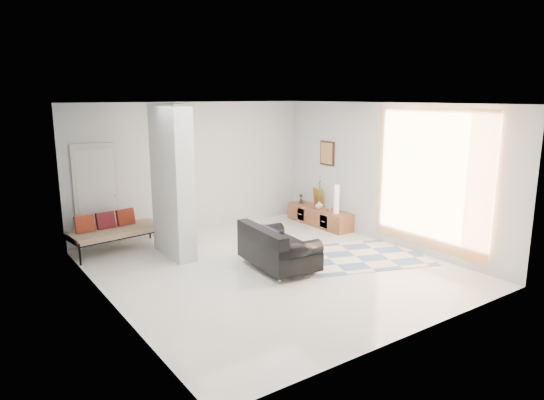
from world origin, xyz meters
TOP-DOWN VIEW (x-y plane):
  - floor at (0.00, 0.00)m, footprint 6.00×6.00m
  - ceiling at (0.00, 0.00)m, footprint 6.00×6.00m
  - wall_back at (0.00, 3.00)m, footprint 6.00×0.00m
  - wall_front at (0.00, -3.00)m, footprint 6.00×0.00m
  - wall_left at (-2.75, 0.00)m, footprint 0.00×6.00m
  - wall_right at (2.75, 0.00)m, footprint 0.00×6.00m
  - partition_column at (-1.10, 1.60)m, footprint 0.35×1.20m
  - hallway_door at (-2.10, 2.96)m, footprint 0.85×0.06m
  - curtain at (2.67, -1.15)m, footprint 0.00×2.55m
  - wall_art at (2.72, 1.70)m, footprint 0.04×0.45m
  - media_console at (2.52, 1.70)m, footprint 0.45×1.84m
  - loveseat at (0.02, -0.09)m, footprint 0.98×1.55m
  - daybed at (-1.93, 2.47)m, footprint 1.82×0.93m
  - area_rug at (1.60, -0.42)m, footprint 2.94×2.44m
  - cylinder_lamp at (2.50, 1.10)m, footprint 0.12×0.12m
  - bronze_figurine at (2.47, 2.32)m, footprint 0.13×0.13m
  - vase at (2.47, 1.65)m, footprint 0.19×0.19m

SIDE VIEW (x-z plane):
  - floor at x=0.00m, z-range 0.00..0.00m
  - area_rug at x=1.60m, z-range 0.00..0.01m
  - media_console at x=2.52m, z-range -0.20..0.60m
  - loveseat at x=0.02m, z-range -0.02..0.74m
  - daybed at x=-1.93m, z-range 0.03..0.80m
  - vase at x=2.47m, z-range 0.40..0.58m
  - bronze_figurine at x=2.47m, z-range 0.40..0.63m
  - cylinder_lamp at x=2.50m, z-range 0.40..1.03m
  - hallway_door at x=-2.10m, z-range 0.00..2.04m
  - partition_column at x=-1.10m, z-range 0.00..2.80m
  - wall_back at x=0.00m, z-range -1.60..4.40m
  - wall_front at x=0.00m, z-range -1.60..4.40m
  - wall_left at x=-2.75m, z-range -1.60..4.40m
  - wall_right at x=2.75m, z-range -1.60..4.40m
  - curtain at x=2.67m, z-range 0.17..2.72m
  - wall_art at x=2.72m, z-range 1.38..1.92m
  - ceiling at x=0.00m, z-range 2.80..2.80m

